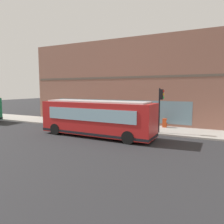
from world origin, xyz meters
TOP-DOWN VIEW (x-y plane):
  - ground at (0.00, 0.00)m, footprint 120.00×120.00m
  - sidewalk_curb at (4.62, 0.00)m, footprint 4.05×40.00m
  - building_corner at (10.84, 0.00)m, footprint 8.44×23.73m
  - city_bus_nearside at (-0.09, -1.16)m, footprint 2.85×10.11m
  - traffic_light_near_corner at (3.01, -5.92)m, footprint 0.32×0.49m
  - fire_hydrant at (4.70, 1.85)m, footprint 0.35×0.35m
  - pedestrian_near_building_entrance at (3.57, 0.64)m, footprint 0.32×0.32m
  - pedestrian_walking_along_curb at (3.93, 5.12)m, footprint 0.32×0.32m
  - newspaper_vending_box at (5.92, -5.75)m, footprint 0.44×0.42m

SIDE VIEW (x-z plane):
  - ground at x=0.00m, z-range 0.00..0.00m
  - sidewalk_curb at x=4.62m, z-range 0.00..0.15m
  - fire_hydrant at x=4.70m, z-range 0.14..0.88m
  - newspaper_vending_box at x=5.92m, z-range 0.15..1.05m
  - pedestrian_walking_along_curb at x=3.93m, z-range 0.28..1.96m
  - pedestrian_near_building_entrance at x=3.57m, z-range 0.29..2.08m
  - city_bus_nearside at x=-0.09m, z-range 0.02..3.09m
  - traffic_light_near_corner at x=3.01m, z-range 0.93..4.92m
  - building_corner at x=10.84m, z-range -0.01..9.73m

